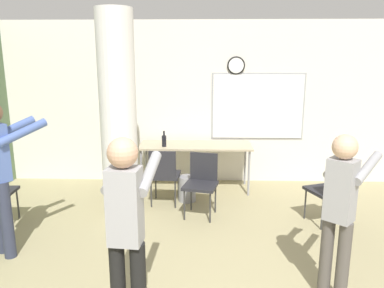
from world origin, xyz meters
TOP-DOWN VIEW (x-y plane):
  - wall_back at (0.02, 5.06)m, footprint 8.00×0.15m
  - support_pillar at (-1.13, 3.45)m, footprint 0.49×0.49m
  - folding_table at (-0.12, 4.53)m, footprint 1.85×0.67m
  - bottle_on_table at (-0.62, 4.37)m, footprint 0.07×0.07m
  - waste_bin at (-0.23, 3.99)m, footprint 0.27×0.27m
  - chair_table_left at (-0.57, 3.81)m, footprint 0.47×0.47m
  - chair_mid_room at (1.68, 3.20)m, footprint 0.57×0.57m
  - chair_table_front at (-0.01, 3.48)m, footprint 0.53×0.53m
  - person_watching_back at (-2.19, 2.32)m, footprint 0.64×0.68m
  - person_playing_side at (1.21, 1.61)m, footprint 0.58×0.62m
  - person_playing_front at (-0.56, 1.08)m, footprint 0.40×0.66m

SIDE VIEW (x-z plane):
  - waste_bin at x=-0.23m, z-range 0.00..0.39m
  - chair_table_left at x=-0.57m, z-range 0.08..0.95m
  - chair_mid_room at x=1.68m, z-range 0.08..0.95m
  - chair_table_front at x=-0.01m, z-range 0.08..0.95m
  - folding_table at x=-0.12m, z-range 0.34..1.11m
  - bottle_on_table at x=-0.62m, z-range 0.75..1.00m
  - person_playing_side at x=1.21m, z-range 0.14..1.69m
  - person_playing_front at x=-0.56m, z-range 0.14..1.78m
  - person_watching_back at x=-2.19m, z-range 0.15..1.89m
  - wall_back at x=0.02m, z-range 0.00..2.80m
  - support_pillar at x=-1.13m, z-range 0.00..2.80m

